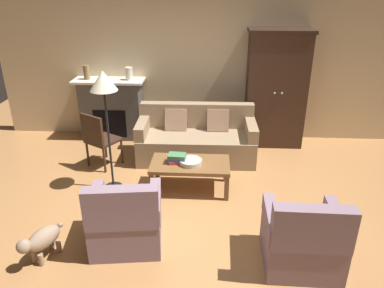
% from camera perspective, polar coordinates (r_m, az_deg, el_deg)
% --- Properties ---
extents(ground_plane, '(9.60, 9.60, 0.00)m').
position_cam_1_polar(ground_plane, '(4.97, -0.91, -9.82)').
color(ground_plane, '#B27A47').
extents(back_wall, '(7.20, 0.10, 2.80)m').
position_cam_1_polar(back_wall, '(6.80, 0.64, 12.53)').
color(back_wall, beige).
rests_on(back_wall, ground).
extents(fireplace, '(1.26, 0.48, 1.12)m').
position_cam_1_polar(fireplace, '(7.03, -12.28, 5.33)').
color(fireplace, '#4C4947').
rests_on(fireplace, ground).
extents(armoire, '(1.06, 0.57, 2.02)m').
position_cam_1_polar(armoire, '(6.65, 12.74, 8.24)').
color(armoire, '#382319').
rests_on(armoire, ground).
extents(couch, '(1.93, 0.88, 0.86)m').
position_cam_1_polar(couch, '(6.16, 0.70, 0.68)').
color(couch, '#937A5B').
rests_on(couch, ground).
extents(coffee_table, '(1.10, 0.60, 0.42)m').
position_cam_1_polar(coffee_table, '(5.20, -0.29, -3.43)').
color(coffee_table, brown).
rests_on(coffee_table, ground).
extents(fruit_bowl, '(0.32, 0.32, 0.06)m').
position_cam_1_polar(fruit_bowl, '(5.14, -0.23, -2.74)').
color(fruit_bowl, beige).
rests_on(fruit_bowl, coffee_table).
extents(book_stack, '(0.26, 0.19, 0.13)m').
position_cam_1_polar(book_stack, '(5.16, -2.28, -2.23)').
color(book_stack, '#B73833').
rests_on(book_stack, coffee_table).
extents(mantel_vase_bronze, '(0.11, 0.11, 0.25)m').
position_cam_1_polar(mantel_vase_bronze, '(6.94, -15.90, 10.54)').
color(mantel_vase_bronze, olive).
rests_on(mantel_vase_bronze, fireplace).
extents(mantel_vase_cream, '(0.13, 0.13, 0.22)m').
position_cam_1_polar(mantel_vase_cream, '(6.73, -9.65, 10.61)').
color(mantel_vase_cream, beige).
rests_on(mantel_vase_cream, fireplace).
extents(armchair_near_left, '(0.86, 0.86, 0.88)m').
position_cam_1_polar(armchair_near_left, '(4.27, -10.11, -11.46)').
color(armchair_near_left, gray).
rests_on(armchair_near_left, ground).
extents(armchair_near_right, '(0.79, 0.78, 0.88)m').
position_cam_1_polar(armchair_near_right, '(4.10, 16.64, -13.93)').
color(armchair_near_right, gray).
rests_on(armchair_near_right, ground).
extents(side_chair_wooden, '(0.60, 0.60, 0.90)m').
position_cam_1_polar(side_chair_wooden, '(5.94, -14.12, 1.02)').
color(side_chair_wooden, '#382319').
rests_on(side_chair_wooden, ground).
extents(floor_lamp, '(0.36, 0.36, 1.71)m').
position_cam_1_polar(floor_lamp, '(4.95, -13.40, 8.34)').
color(floor_lamp, black).
rests_on(floor_lamp, ground).
extents(dog, '(0.36, 0.53, 0.39)m').
position_cam_1_polar(dog, '(4.35, -22.12, -13.49)').
color(dog, gray).
rests_on(dog, ground).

